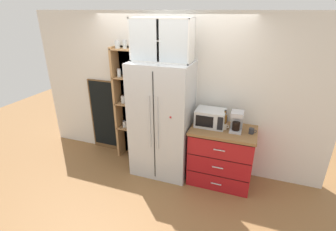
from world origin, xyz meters
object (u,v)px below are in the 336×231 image
mug_charcoal (252,131)px  bottle_amber (225,120)px  mug_cream (224,126)px  chalkboard_menu (105,116)px  coffee_maker (237,121)px  refrigerator (162,120)px  microwave (210,118)px  bottle_cobalt (225,120)px

mug_charcoal → bottle_amber: 0.41m
mug_cream → mug_charcoal: size_ratio=1.09×
chalkboard_menu → mug_cream: bearing=-7.1°
mug_charcoal → coffee_maker: bearing=175.2°
refrigerator → mug_cream: refrigerator is taller
mug_charcoal → bottle_amber: size_ratio=0.37×
microwave → coffee_maker: (0.39, -0.04, 0.03)m
mug_cream → bottle_cobalt: (-0.00, 0.07, 0.06)m
chalkboard_menu → microwave: bearing=-6.5°
microwave → bottle_cobalt: bearing=6.9°
mug_charcoal → bottle_amber: bottle_amber is taller
mug_charcoal → chalkboard_menu: (-2.65, 0.29, -0.26)m
mug_cream → chalkboard_menu: 2.29m
refrigerator → mug_cream: bearing=1.8°
refrigerator → mug_charcoal: refrigerator is taller
microwave → bottle_cobalt: 0.22m
mug_cream → mug_charcoal: bearing=-2.0°
refrigerator → mug_cream: 0.97m
coffee_maker → bottle_amber: coffee_maker is taller
bottle_amber → chalkboard_menu: (-2.26, 0.26, -0.35)m
mug_cream → bottle_cobalt: bottle_cobalt is taller
coffee_maker → chalkboard_menu: chalkboard_menu is taller
coffee_maker → mug_charcoal: size_ratio=2.82×
microwave → mug_cream: size_ratio=3.68×
mug_charcoal → chalkboard_menu: bearing=173.7°
bottle_amber → chalkboard_menu: bearing=173.4°
mug_charcoal → microwave: bearing=174.3°
mug_cream → mug_charcoal: 0.39m
mug_cream → chalkboard_menu: chalkboard_menu is taller
microwave → bottle_cobalt: size_ratio=1.77×
refrigerator → chalkboard_menu: bearing=166.5°
microwave → coffee_maker: 0.39m
mug_cream → bottle_cobalt: bearing=91.4°
bottle_cobalt → bottle_amber: 0.06m
microwave → bottle_cobalt: microwave is taller
refrigerator → bottle_cobalt: size_ratio=7.46×
bottle_amber → chalkboard_menu: size_ratio=0.21×
bottle_cobalt → chalkboard_menu: chalkboard_menu is taller
refrigerator → bottle_amber: 0.98m
mug_charcoal → bottle_cobalt: bottle_cobalt is taller
coffee_maker → chalkboard_menu: size_ratio=0.22×
mug_charcoal → bottle_amber: bearing=175.5°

